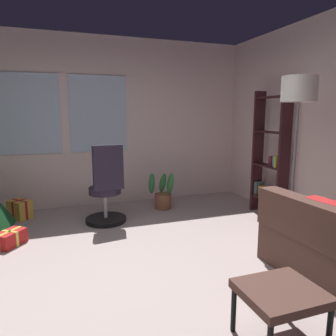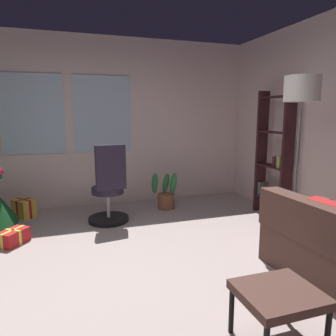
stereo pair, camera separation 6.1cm
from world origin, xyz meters
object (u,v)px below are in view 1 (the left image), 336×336
object	(u,v)px
office_chair	(106,193)
bookshelf	(270,162)
floor_lamp	(298,100)
potted_plant	(163,194)
gift_box_red	(10,238)
footstool	(281,296)
gift_box_gold	(20,209)

from	to	relation	value
office_chair	bookshelf	bearing A→B (deg)	-11.18
floor_lamp	potted_plant	size ratio (longest dim) A/B	3.05
office_chair	floor_lamp	bearing A→B (deg)	-34.05
gift_box_red	office_chair	size ratio (longest dim) A/B	0.35
potted_plant	bookshelf	bearing A→B (deg)	-32.28
floor_lamp	office_chair	bearing A→B (deg)	145.95
footstool	potted_plant	distance (m)	3.12
gift_box_red	floor_lamp	bearing A→B (deg)	-16.74
gift_box_red	gift_box_gold	size ratio (longest dim) A/B	1.06
footstool	floor_lamp	world-z (taller)	floor_lamp
office_chair	bookshelf	size ratio (longest dim) A/B	0.60
footstool	gift_box_red	bearing A→B (deg)	128.91
footstool	floor_lamp	xyz separation A→B (m)	(1.26, 1.38, 1.31)
footstool	floor_lamp	bearing A→B (deg)	47.65
footstool	office_chair	bearing A→B (deg)	104.63
bookshelf	potted_plant	distance (m)	1.71
potted_plant	floor_lamp	bearing A→B (deg)	-59.53
office_chair	floor_lamp	xyz separation A→B (m)	(1.96, -1.33, 1.22)
office_chair	floor_lamp	size ratio (longest dim) A/B	0.57
gift_box_gold	office_chair	world-z (taller)	office_chair
gift_box_red	gift_box_gold	xyz separation A→B (m)	(0.01, 1.00, 0.05)
gift_box_red	gift_box_gold	world-z (taller)	gift_box_gold
gift_box_red	potted_plant	distance (m)	2.26
gift_box_red	office_chair	distance (m)	1.27
footstool	bookshelf	bearing A→B (deg)	54.56
footstool	gift_box_gold	bearing A→B (deg)	119.23
gift_box_gold	floor_lamp	size ratio (longest dim) A/B	0.19
bookshelf	floor_lamp	xyz separation A→B (m)	(-0.34, -0.87, 0.84)
potted_plant	footstool	bearing A→B (deg)	-94.38
footstool	gift_box_red	xyz separation A→B (m)	(-1.87, 2.32, -0.25)
bookshelf	floor_lamp	world-z (taller)	floor_lamp
footstool	gift_box_red	distance (m)	2.99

